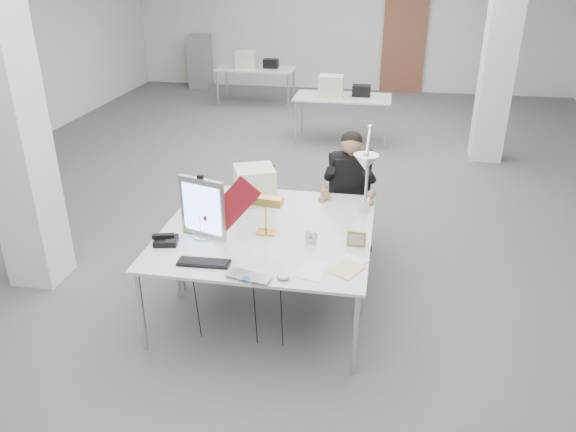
% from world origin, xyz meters
% --- Properties ---
extents(room_shell, '(10.04, 14.04, 3.24)m').
position_xyz_m(room_shell, '(0.04, 0.13, 1.69)').
color(room_shell, '#4E4E51').
rests_on(room_shell, ground).
extents(desk_main, '(1.80, 0.90, 0.02)m').
position_xyz_m(desk_main, '(0.00, -2.50, 0.74)').
color(desk_main, silver).
rests_on(desk_main, room_shell).
extents(desk_second, '(1.80, 0.90, 0.02)m').
position_xyz_m(desk_second, '(0.00, -1.60, 0.74)').
color(desk_second, silver).
rests_on(desk_second, room_shell).
extents(bg_desk_a, '(1.60, 0.80, 0.02)m').
position_xyz_m(bg_desk_a, '(0.20, 3.00, 0.74)').
color(bg_desk_a, silver).
rests_on(bg_desk_a, room_shell).
extents(bg_desk_b, '(1.60, 0.80, 0.02)m').
position_xyz_m(bg_desk_b, '(-1.80, 5.20, 0.74)').
color(bg_desk_b, silver).
rests_on(bg_desk_b, room_shell).
extents(filing_cabinet, '(0.45, 0.55, 1.20)m').
position_xyz_m(filing_cabinet, '(-3.50, 6.65, 0.60)').
color(filing_cabinet, gray).
rests_on(filing_cabinet, room_shell).
extents(office_chair, '(0.68, 0.68, 1.08)m').
position_xyz_m(office_chair, '(0.63, -0.91, 0.54)').
color(office_chair, black).
rests_on(office_chair, room_shell).
extents(seated_person, '(0.60, 0.67, 0.82)m').
position_xyz_m(seated_person, '(0.63, -0.96, 0.90)').
color(seated_person, black).
rests_on(seated_person, office_chair).
extents(monitor, '(0.42, 0.17, 0.52)m').
position_xyz_m(monitor, '(-0.49, -2.28, 1.02)').
color(monitor, '#ABAAAF').
rests_on(monitor, desk_main).
extents(pennant, '(0.51, 0.02, 0.54)m').
position_xyz_m(pennant, '(-0.23, -2.31, 1.07)').
color(pennant, maroon).
rests_on(pennant, monitor).
extents(keyboard, '(0.41, 0.15, 0.02)m').
position_xyz_m(keyboard, '(-0.35, -2.73, 0.76)').
color(keyboard, black).
rests_on(keyboard, desk_main).
extents(laptop, '(0.38, 0.28, 0.03)m').
position_xyz_m(laptop, '(0.03, -2.92, 0.77)').
color(laptop, '#AAAAAF').
rests_on(laptop, desk_main).
extents(mouse, '(0.10, 0.07, 0.04)m').
position_xyz_m(mouse, '(0.29, -2.84, 0.78)').
color(mouse, '#B6B5BA').
rests_on(mouse, desk_main).
extents(bankers_lamp, '(0.29, 0.14, 0.31)m').
position_xyz_m(bankers_lamp, '(0.01, -2.13, 0.91)').
color(bankers_lamp, gold).
rests_on(bankers_lamp, desk_main).
extents(desk_phone, '(0.22, 0.20, 0.05)m').
position_xyz_m(desk_phone, '(-0.76, -2.46, 0.78)').
color(desk_phone, black).
rests_on(desk_phone, desk_main).
extents(picture_frame_left, '(0.15, 0.05, 0.11)m').
position_xyz_m(picture_frame_left, '(-0.62, -2.25, 0.81)').
color(picture_frame_left, olive).
rests_on(picture_frame_left, desk_main).
extents(picture_frame_right, '(0.16, 0.04, 0.12)m').
position_xyz_m(picture_frame_right, '(0.78, -2.22, 0.82)').
color(picture_frame_right, olive).
rests_on(picture_frame_right, desk_main).
extents(desk_clock, '(0.11, 0.06, 0.11)m').
position_xyz_m(desk_clock, '(0.41, -2.23, 0.81)').
color(desk_clock, silver).
rests_on(desk_clock, desk_main).
extents(paper_stack_a, '(0.26, 0.33, 0.01)m').
position_xyz_m(paper_stack_a, '(0.49, -2.68, 0.76)').
color(paper_stack_a, white).
rests_on(paper_stack_a, desk_main).
extents(paper_stack_b, '(0.28, 0.31, 0.01)m').
position_xyz_m(paper_stack_b, '(0.75, -2.62, 0.76)').
color(paper_stack_b, '#E4D488').
rests_on(paper_stack_b, desk_main).
extents(paper_stack_c, '(0.24, 0.22, 0.01)m').
position_xyz_m(paper_stack_c, '(0.79, -2.46, 0.76)').
color(paper_stack_c, white).
rests_on(paper_stack_c, desk_main).
extents(beige_monitor, '(0.47, 0.46, 0.34)m').
position_xyz_m(beige_monitor, '(-0.24, -1.48, 0.93)').
color(beige_monitor, beige).
rests_on(beige_monitor, desk_second).
extents(architect_lamp, '(0.25, 0.65, 0.82)m').
position_xyz_m(architect_lamp, '(0.81, -1.77, 1.17)').
color(architect_lamp, '#B7B8BC').
rests_on(architect_lamp, desk_second).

